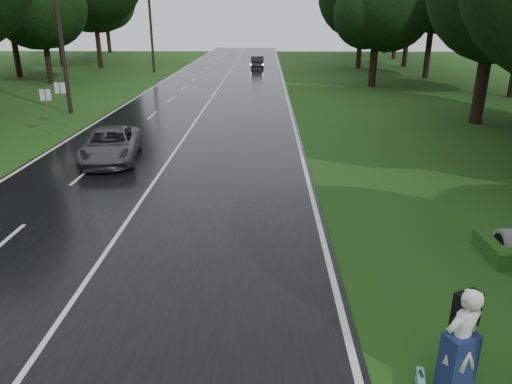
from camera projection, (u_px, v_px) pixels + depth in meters
ground at (84, 286)px, 10.88m from camera, size 160.00×160.00×0.00m
road at (200, 116)px, 29.61m from camera, size 12.00×140.00×0.04m
lane_center at (200, 115)px, 29.60m from camera, size 0.12×140.00×0.01m
grey_car at (111, 145)px, 20.11m from camera, size 2.93×5.09×1.34m
far_car at (257, 62)px, 56.80m from camera, size 1.63×4.35×1.42m
hitchhiker at (461, 343)px, 7.59m from camera, size 0.83×0.80×1.92m
suitcase at (420, 382)px, 7.81m from camera, size 0.21×0.43×0.29m
utility_pole_mid at (71, 113)px, 30.50m from camera, size 1.80×0.28×9.46m
utility_pole_far at (154, 72)px, 53.06m from camera, size 1.80×0.28×9.14m
road_sign_a at (51, 135)px, 24.89m from camera, size 0.57×0.10×2.37m
road_sign_b at (66, 127)px, 26.63m from camera, size 0.60×0.10×2.48m
tree_left_e at (52, 84)px, 44.06m from camera, size 7.68×7.68×12.00m
tree_left_f at (101, 68)px, 57.49m from camera, size 11.75×11.75×18.35m
tree_right_d at (475, 123)px, 27.60m from camera, size 8.50×8.50×13.28m
tree_right_e at (371, 87)px, 42.11m from camera, size 7.39×7.39×11.55m
tree_right_f at (358, 68)px, 57.39m from camera, size 8.89×8.89×13.88m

